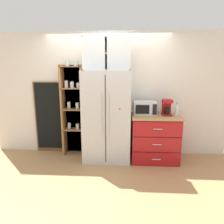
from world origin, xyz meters
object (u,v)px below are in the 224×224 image
object	(u,v)px
coffee_maker	(167,107)
chalkboard_menu	(49,117)
bottle_clear	(177,110)
microwave	(145,108)
mug_navy	(155,112)
refrigerator	(107,116)

from	to	relation	value
coffee_maker	chalkboard_menu	world-z (taller)	chalkboard_menu
bottle_clear	chalkboard_menu	distance (m)	2.67
microwave	bottle_clear	world-z (taller)	microwave
coffee_maker	bottle_clear	size ratio (longest dim) A/B	1.21
coffee_maker	mug_navy	xyz separation A→B (m)	(-0.21, 0.01, -0.11)
bottle_clear	chalkboard_menu	bearing A→B (deg)	172.36
coffee_maker	mug_navy	world-z (taller)	coffee_maker
refrigerator	mug_navy	size ratio (longest dim) A/B	15.22
microwave	chalkboard_menu	world-z (taller)	chalkboard_menu
bottle_clear	chalkboard_menu	xyz separation A→B (m)	(-2.64, 0.35, -0.26)
refrigerator	microwave	xyz separation A→B (m)	(0.74, 0.05, 0.17)
microwave	coffee_maker	bearing A→B (deg)	-5.71
mug_navy	bottle_clear	size ratio (longest dim) A/B	0.45
refrigerator	bottle_clear	world-z (taller)	refrigerator
mug_navy	bottle_clear	xyz separation A→B (m)	(0.39, -0.07, 0.06)
microwave	mug_navy	xyz separation A→B (m)	(0.21, -0.03, -0.08)
mug_navy	bottle_clear	world-z (taller)	bottle_clear
chalkboard_menu	microwave	bearing A→B (deg)	-6.93
refrigerator	bottle_clear	xyz separation A→B (m)	(1.34, -0.05, 0.15)
refrigerator	bottle_clear	bearing A→B (deg)	-2.30
coffee_maker	mug_navy	size ratio (longest dim) A/B	2.66
microwave	bottle_clear	bearing A→B (deg)	-10.07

